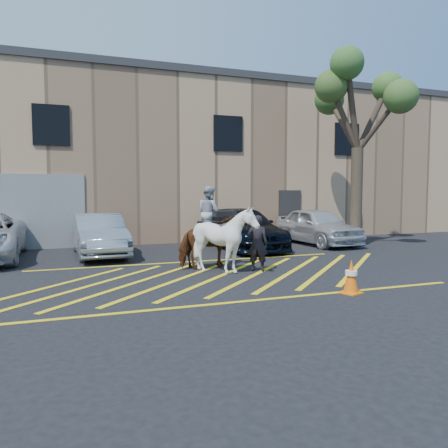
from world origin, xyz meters
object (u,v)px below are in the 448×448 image
object	(u,v)px
handler	(258,243)
saddled_white	(225,239)
car_blue_suv	(242,229)
car_silver_sedan	(99,235)
car_white_suv	(317,226)
tree	(358,97)
mounted_bay	(209,235)
traffic_cone	(351,276)

from	to	relation	value
handler	saddled_white	world-z (taller)	saddled_white
car_blue_suv	handler	size ratio (longest dim) A/B	3.35
car_silver_sedan	car_white_suv	world-z (taller)	car_white_suv
car_white_suv	saddled_white	xyz separation A→B (m)	(-5.70, -4.52, 0.15)
car_blue_suv	tree	bearing A→B (deg)	-16.00
handler	tree	size ratio (longest dim) A/B	0.21
car_blue_suv	car_white_suv	size ratio (longest dim) A/B	1.17
mounted_bay	tree	distance (m)	8.57
car_blue_suv	mounted_bay	distance (m)	4.45
car_blue_suv	traffic_cone	xyz separation A→B (m)	(-0.66, -7.58, -0.38)
handler	traffic_cone	world-z (taller)	handler
car_silver_sedan	car_white_suv	size ratio (longest dim) A/B	0.98
saddled_white	traffic_cone	bearing A→B (deg)	-61.03
car_silver_sedan	car_white_suv	distance (m)	8.58
saddled_white	tree	bearing A→B (deg)	26.04
tree	mounted_bay	bearing A→B (deg)	-160.42
car_silver_sedan	saddled_white	distance (m)	5.19
car_blue_suv	car_white_suv	xyz separation A→B (m)	(3.32, 0.05, 0.01)
car_blue_suv	car_white_suv	world-z (taller)	car_white_suv
car_white_suv	saddled_white	size ratio (longest dim) A/B	2.47
car_silver_sedan	tree	bearing A→B (deg)	-9.11
car_silver_sedan	tree	size ratio (longest dim) A/B	0.59
traffic_cone	saddled_white	bearing A→B (deg)	118.97
car_blue_suv	tree	world-z (taller)	tree
saddled_white	handler	bearing A→B (deg)	-5.86
car_silver_sedan	handler	bearing A→B (deg)	-51.67
tree	car_white_suv	bearing A→B (deg)	123.20
mounted_bay	tree	xyz separation A→B (m)	(6.71, 2.39, 4.76)
handler	traffic_cone	size ratio (longest dim) A/B	2.09
car_silver_sedan	traffic_cone	world-z (taller)	car_silver_sedan
car_silver_sedan	tree	world-z (taller)	tree
car_silver_sedan	mounted_bay	distance (m)	4.44
mounted_bay	car_white_suv	bearing A→B (deg)	32.35
car_blue_suv	mounted_bay	bearing A→B (deg)	-123.84
car_silver_sedan	saddled_white	bearing A→B (deg)	-58.67
car_silver_sedan	car_white_suv	xyz separation A→B (m)	(8.58, 0.21, 0.04)
handler	tree	xyz separation A→B (m)	(5.65, 3.30, 4.93)
car_silver_sedan	car_blue_suv	xyz separation A→B (m)	(5.26, 0.16, 0.04)
mounted_bay	car_silver_sedan	bearing A→B (deg)	127.99
car_blue_suv	traffic_cone	world-z (taller)	car_blue_suv
car_white_suv	traffic_cone	xyz separation A→B (m)	(-3.98, -7.63, -0.38)
car_blue_suv	tree	distance (m)	6.61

